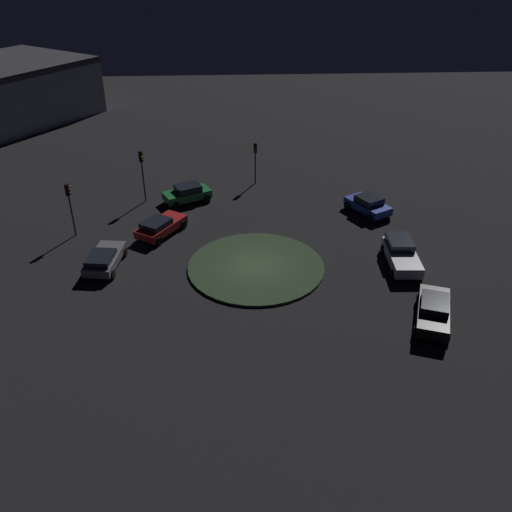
{
  "coord_description": "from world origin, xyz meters",
  "views": [
    {
      "loc": [
        -31.53,
        1.66,
        19.8
      ],
      "look_at": [
        0.0,
        0.0,
        0.93
      ],
      "focal_mm": 38.09,
      "sensor_mm": 36.0,
      "label": 1
    }
  ],
  "objects_px": {
    "car_black": "(434,311)",
    "car_grey": "(104,259)",
    "traffic_light_north": "(69,199)",
    "traffic_light_northeast": "(142,166)",
    "traffic_light_east": "(255,155)",
    "car_red": "(160,226)",
    "car_silver": "(401,254)",
    "car_green": "(187,193)",
    "car_blue": "(368,205)"
  },
  "relations": [
    {
      "from": "car_blue",
      "to": "car_black",
      "type": "bearing_deg",
      "value": -27.26
    },
    {
      "from": "traffic_light_north",
      "to": "traffic_light_east",
      "type": "xyz_separation_m",
      "value": [
        9.21,
        -14.12,
        -0.25
      ]
    },
    {
      "from": "car_grey",
      "to": "traffic_light_east",
      "type": "height_order",
      "value": "traffic_light_east"
    },
    {
      "from": "traffic_light_northeast",
      "to": "traffic_light_north",
      "type": "distance_m",
      "value": 7.41
    },
    {
      "from": "car_green",
      "to": "car_red",
      "type": "distance_m",
      "value": 6.04
    },
    {
      "from": "car_red",
      "to": "car_grey",
      "type": "xyz_separation_m",
      "value": [
        -4.58,
        3.36,
        -0.03
      ]
    },
    {
      "from": "car_blue",
      "to": "traffic_light_east",
      "type": "distance_m",
      "value": 11.25
    },
    {
      "from": "car_silver",
      "to": "traffic_light_east",
      "type": "bearing_deg",
      "value": -144.51
    },
    {
      "from": "car_grey",
      "to": "car_black",
      "type": "height_order",
      "value": "car_black"
    },
    {
      "from": "car_blue",
      "to": "traffic_light_north",
      "type": "xyz_separation_m",
      "value": [
        -2.53,
        22.96,
        2.19
      ]
    },
    {
      "from": "car_green",
      "to": "car_blue",
      "type": "xyz_separation_m",
      "value": [
        -3.01,
        -14.81,
        0.01
      ]
    },
    {
      "from": "car_red",
      "to": "car_grey",
      "type": "bearing_deg",
      "value": 176.62
    },
    {
      "from": "car_silver",
      "to": "traffic_light_east",
      "type": "relative_size",
      "value": 1.22
    },
    {
      "from": "car_grey",
      "to": "traffic_light_north",
      "type": "height_order",
      "value": "traffic_light_north"
    },
    {
      "from": "car_black",
      "to": "car_red",
      "type": "bearing_deg",
      "value": -104.25
    },
    {
      "from": "car_grey",
      "to": "car_green",
      "type": "bearing_deg",
      "value": -18.79
    },
    {
      "from": "car_red",
      "to": "car_black",
      "type": "height_order",
      "value": "car_black"
    },
    {
      "from": "car_green",
      "to": "traffic_light_north",
      "type": "distance_m",
      "value": 10.11
    },
    {
      "from": "car_green",
      "to": "traffic_light_north",
      "type": "height_order",
      "value": "traffic_light_north"
    },
    {
      "from": "car_red",
      "to": "car_silver",
      "type": "height_order",
      "value": "car_silver"
    },
    {
      "from": "car_grey",
      "to": "car_black",
      "type": "distance_m",
      "value": 21.6
    },
    {
      "from": "car_red",
      "to": "traffic_light_north",
      "type": "xyz_separation_m",
      "value": [
        0.25,
        6.44,
        2.25
      ]
    },
    {
      "from": "car_silver",
      "to": "car_blue",
      "type": "relative_size",
      "value": 1.1
    },
    {
      "from": "traffic_light_northeast",
      "to": "traffic_light_north",
      "type": "relative_size",
      "value": 1.07
    },
    {
      "from": "car_grey",
      "to": "traffic_light_north",
      "type": "relative_size",
      "value": 1.02
    },
    {
      "from": "car_blue",
      "to": "traffic_light_northeast",
      "type": "relative_size",
      "value": 0.95
    },
    {
      "from": "car_silver",
      "to": "traffic_light_northeast",
      "type": "bearing_deg",
      "value": -117.79
    },
    {
      "from": "car_red",
      "to": "traffic_light_north",
      "type": "distance_m",
      "value": 6.82
    },
    {
      "from": "traffic_light_east",
      "to": "car_green",
      "type": "bearing_deg",
      "value": -55.7
    },
    {
      "from": "car_green",
      "to": "traffic_light_north",
      "type": "bearing_deg",
      "value": -171.94
    },
    {
      "from": "car_black",
      "to": "car_green",
      "type": "bearing_deg",
      "value": -118.6
    },
    {
      "from": "car_black",
      "to": "car_grey",
      "type": "bearing_deg",
      "value": -89.0
    },
    {
      "from": "car_grey",
      "to": "traffic_light_east",
      "type": "relative_size",
      "value": 1.12
    },
    {
      "from": "car_silver",
      "to": "traffic_light_north",
      "type": "relative_size",
      "value": 1.11
    },
    {
      "from": "car_green",
      "to": "car_blue",
      "type": "height_order",
      "value": "car_blue"
    },
    {
      "from": "car_silver",
      "to": "car_black",
      "type": "height_order",
      "value": "car_silver"
    },
    {
      "from": "car_green",
      "to": "traffic_light_northeast",
      "type": "distance_m",
      "value": 4.32
    },
    {
      "from": "car_green",
      "to": "traffic_light_east",
      "type": "distance_m",
      "value": 7.27
    },
    {
      "from": "car_red",
      "to": "traffic_light_east",
      "type": "xyz_separation_m",
      "value": [
        9.45,
        -7.69,
        2.0
      ]
    },
    {
      "from": "car_black",
      "to": "traffic_light_east",
      "type": "bearing_deg",
      "value": -135.97
    },
    {
      "from": "car_blue",
      "to": "traffic_light_north",
      "type": "relative_size",
      "value": 1.02
    },
    {
      "from": "car_green",
      "to": "car_red",
      "type": "xyz_separation_m",
      "value": [
        -5.79,
        1.72,
        -0.05
      ]
    },
    {
      "from": "car_silver",
      "to": "traffic_light_northeast",
      "type": "height_order",
      "value": "traffic_light_northeast"
    },
    {
      "from": "car_blue",
      "to": "car_grey",
      "type": "distance_m",
      "value": 21.21
    },
    {
      "from": "car_silver",
      "to": "car_grey",
      "type": "height_order",
      "value": "car_silver"
    },
    {
      "from": "car_grey",
      "to": "traffic_light_northeast",
      "type": "distance_m",
      "value": 11.05
    },
    {
      "from": "car_black",
      "to": "traffic_light_north",
      "type": "bearing_deg",
      "value": -96.77
    },
    {
      "from": "car_green",
      "to": "car_black",
      "type": "relative_size",
      "value": 0.87
    },
    {
      "from": "car_black",
      "to": "traffic_light_north",
      "type": "xyz_separation_m",
      "value": [
        11.91,
        23.48,
        2.21
      ]
    },
    {
      "from": "traffic_light_north",
      "to": "traffic_light_east",
      "type": "distance_m",
      "value": 16.86
    }
  ]
}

